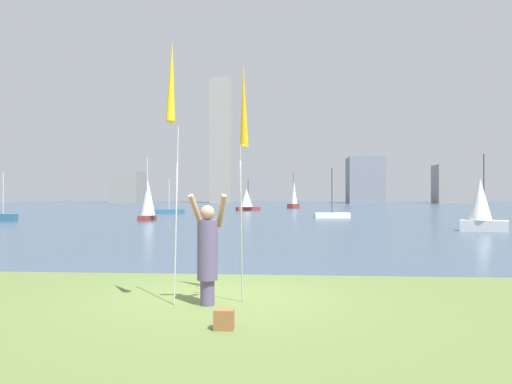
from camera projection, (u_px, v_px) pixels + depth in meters
The scene contains 16 objects.
ground at pixel (281, 210), 59.94m from camera, with size 120.00×138.00×0.12m.
person at pixel (207, 250), 8.46m from camera, with size 0.71×0.52×1.93m.
kite_flag_left at pixel (172, 87), 8.29m from camera, with size 0.16×0.65×4.55m.
kite_flag_right at pixel (244, 110), 8.98m from camera, with size 0.16×0.82×4.32m.
bag at pixel (224, 320), 6.93m from camera, with size 0.28×0.18×0.28m.
sailboat_1 at pixel (481, 208), 25.00m from camera, with size 2.45×1.76×3.97m.
sailboat_2 at pixel (148, 200), 35.05m from camera, with size 1.15×2.12×4.54m.
sailboat_3 at pixel (294, 196), 63.52m from camera, with size 1.65×1.90×4.67m.
sailboat_5 at pixel (332, 215), 38.24m from camera, with size 2.87×1.19×3.95m.
sailboat_6 at pixel (169, 211), 46.85m from camera, with size 2.93×1.63×3.31m.
sailboat_7 at pixel (3, 217), 34.04m from camera, with size 1.98×0.74×3.41m.
sailboat_8 at pixel (247, 200), 55.20m from camera, with size 2.73×2.03×3.57m.
skyline_tower_0 at pixel (128, 187), 102.61m from camera, with size 5.81×6.86×6.51m.
skyline_tower_1 at pixel (221, 141), 100.69m from camera, with size 4.29×4.51×25.46m.
skyline_tower_2 at pixel (365, 180), 97.66m from camera, with size 6.84×7.49×9.12m.
skyline_tower_3 at pixel (452, 184), 96.10m from camera, with size 6.81×5.50×7.54m.
Camera 1 is at (1.36, -9.06, 1.93)m, focal length 34.32 mm.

